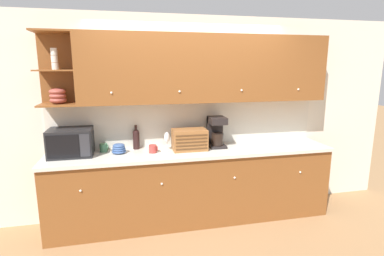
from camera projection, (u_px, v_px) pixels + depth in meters
ground_plane at (189, 208)px, 4.22m from camera, size 24.00×24.00×0.00m
wall_back at (188, 117)px, 3.99m from camera, size 5.93×0.06×2.60m
counter_unit at (194, 185)px, 3.84m from camera, size 3.55×0.62×0.93m
backsplash_panel at (189, 123)px, 3.97m from camera, size 3.53×0.01×0.59m
upper_cabinets at (204, 69)px, 3.71m from camera, size 3.53×0.35×0.82m
microwave at (71, 142)px, 3.49m from camera, size 0.49×0.37×0.32m
mug_blue_second at (104, 148)px, 3.68m from camera, size 0.10×0.09×0.10m
bowl_stack_on_counter at (119, 149)px, 3.61m from camera, size 0.17×0.17×0.12m
wine_bottle at (136, 138)px, 3.78m from camera, size 0.08×0.08×0.31m
mug at (153, 149)px, 3.63m from camera, size 0.11×0.10×0.09m
wine_glass at (167, 138)px, 3.73m from camera, size 0.07×0.07×0.23m
bread_box at (190, 140)px, 3.74m from camera, size 0.42×0.26×0.26m
coffee_maker at (216, 131)px, 3.88m from camera, size 0.21×0.25×0.40m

